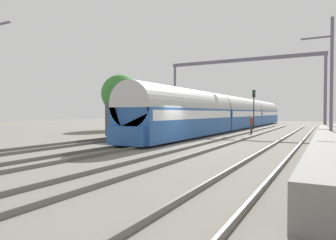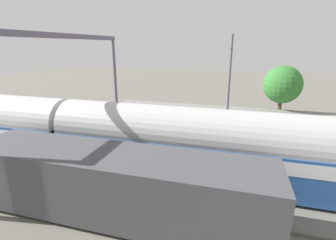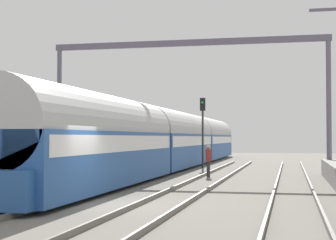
{
  "view_description": "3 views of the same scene",
  "coord_description": "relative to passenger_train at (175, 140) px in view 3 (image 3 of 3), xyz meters",
  "views": [
    {
      "loc": [
        8.19,
        -17.36,
        2.05
      ],
      "look_at": [
        -2.0,
        1.95,
        1.51
      ],
      "focal_mm": 32.35,
      "sensor_mm": 36.0,
      "label": 1
    },
    {
      "loc": [
        -14.25,
        3.34,
        7.07
      ],
      "look_at": [
        1.1,
        7.7,
        2.25
      ],
      "focal_mm": 26.55,
      "sensor_mm": 36.0,
      "label": 2
    },
    {
      "loc": [
        5.88,
        -16.71,
        2.13
      ],
      "look_at": [
        -1.0,
        14.5,
        3.14
      ],
      "focal_mm": 59.2,
      "sensor_mm": 36.0,
      "label": 3
    }
  ],
  "objects": [
    {
      "name": "track_east",
      "position": [
        4.0,
        -21.34,
        -1.89
      ],
      "size": [
        1.52,
        60.0,
        0.16
      ],
      "color": "#605E55",
      "rests_on": "ground"
    },
    {
      "name": "ground",
      "position": [
        2.0,
        -21.34,
        -1.97
      ],
      "size": [
        120.0,
        120.0,
        0.0
      ],
      "primitive_type": "plane",
      "color": "slate"
    },
    {
      "name": "railway_signal_far",
      "position": [
        1.92,
        0.3,
        1.18
      ],
      "size": [
        0.36,
        0.3,
        4.9
      ],
      "color": "#2D2D33",
      "rests_on": "ground"
    },
    {
      "name": "person_crossing",
      "position": [
        3.62,
        -8.73,
        -0.94
      ],
      "size": [
        0.34,
        0.45,
        1.73
      ],
      "rotation": [
        0.0,
        0.0,
        1.86
      ],
      "color": "#303030",
      "rests_on": "ground"
    },
    {
      "name": "catenary_gantry",
      "position": [
        2.0,
        -6.25,
        3.92
      ],
      "size": [
        16.4,
        0.28,
        7.86
      ],
      "color": "slate",
      "rests_on": "ground"
    },
    {
      "name": "freight_car",
      "position": [
        -4.0,
        -13.35,
        -0.5
      ],
      "size": [
        2.8,
        13.0,
        2.7
      ],
      "color": "#47474C",
      "rests_on": "ground"
    },
    {
      "name": "track_west",
      "position": [
        -0.0,
        -21.34,
        -1.89
      ],
      "size": [
        1.52,
        60.0,
        0.16
      ],
      "color": "#605E55",
      "rests_on": "ground"
    },
    {
      "name": "passenger_train",
      "position": [
        0.0,
        0.0,
        0.0
      ],
      "size": [
        2.93,
        49.2,
        3.82
      ],
      "color": "#28569E",
      "rests_on": "ground"
    },
    {
      "name": "track_far_east",
      "position": [
        8.0,
        -21.34,
        -1.89
      ],
      "size": [
        1.52,
        60.0,
        0.16
      ],
      "color": "#605E55",
      "rests_on": "ground"
    }
  ]
}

